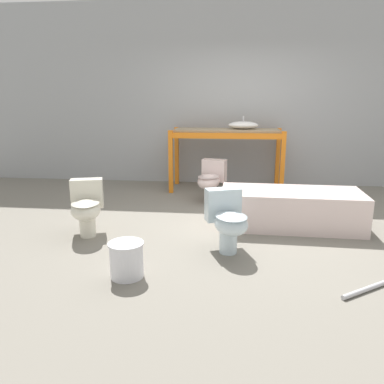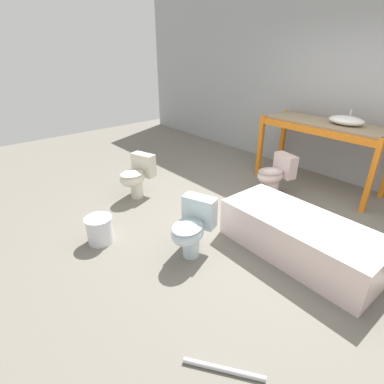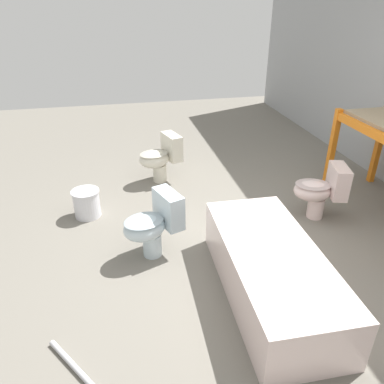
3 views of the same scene
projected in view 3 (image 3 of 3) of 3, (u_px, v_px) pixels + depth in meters
ground_plane at (265, 250)px, 3.74m from camera, size 12.00×12.00×0.00m
bathtub_main at (271, 269)px, 3.08m from camera, size 1.71×0.78×0.46m
toilet_near at (161, 157)px, 4.97m from camera, size 0.48×0.62×0.63m
toilet_far at (153, 223)px, 3.53m from camera, size 0.51×0.63×0.63m
toilet_extra at (321, 190)px, 4.13m from camera, size 0.48×0.62×0.63m
bucket_white at (87, 203)px, 4.24m from camera, size 0.31×0.31×0.32m
loose_pipe at (74, 366)px, 2.55m from camera, size 0.51×0.37×0.04m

